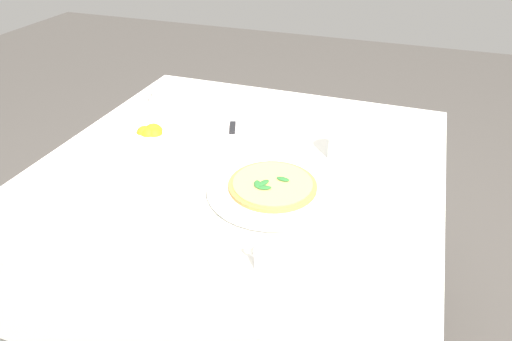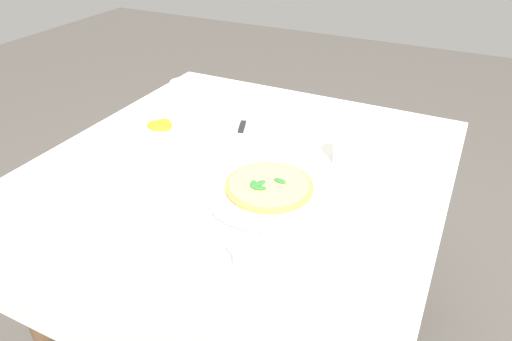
{
  "view_description": "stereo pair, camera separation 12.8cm",
  "coord_description": "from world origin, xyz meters",
  "px_view_note": "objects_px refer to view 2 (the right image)",
  "views": [
    {
      "loc": [
        -1.09,
        -0.43,
        1.45
      ],
      "look_at": [
        -0.06,
        -0.07,
        0.77
      ],
      "focal_mm": 32.59,
      "sensor_mm": 36.0,
      "label": 1
    },
    {
      "loc": [
        -1.04,
        -0.55,
        1.45
      ],
      "look_at": [
        -0.06,
        -0.07,
        0.77
      ],
      "focal_mm": 32.59,
      "sensor_mm": 36.0,
      "label": 2
    }
  ],
  "objects_px": {
    "napkin_folded": "(244,124)",
    "dinner_knife": "(244,120)",
    "coffee_cup_left_edge": "(181,89)",
    "coffee_cup_center_back": "(369,134)",
    "coffee_cup_far_right": "(251,261)",
    "water_glass_near_right": "(347,148)",
    "water_glass_near_left": "(132,165)",
    "pizza": "(269,186)",
    "pizza_plate": "(269,190)",
    "citrus_bowl": "(160,132)"
  },
  "relations": [
    {
      "from": "napkin_folded",
      "to": "dinner_knife",
      "type": "xyz_separation_m",
      "value": [
        0.0,
        0.0,
        0.01
      ]
    },
    {
      "from": "coffee_cup_left_edge",
      "to": "coffee_cup_center_back",
      "type": "distance_m",
      "value": 0.74
    },
    {
      "from": "coffee_cup_far_right",
      "to": "water_glass_near_right",
      "type": "xyz_separation_m",
      "value": [
        0.51,
        -0.05,
        0.02
      ]
    },
    {
      "from": "water_glass_near_left",
      "to": "napkin_folded",
      "type": "height_order",
      "value": "water_glass_near_left"
    },
    {
      "from": "pizza",
      "to": "pizza_plate",
      "type": "bearing_deg",
      "value": -41.13
    },
    {
      "from": "pizza",
      "to": "coffee_cup_center_back",
      "type": "distance_m",
      "value": 0.43
    },
    {
      "from": "water_glass_near_right",
      "to": "water_glass_near_left",
      "type": "xyz_separation_m",
      "value": [
        -0.35,
        0.49,
        -0.0
      ]
    },
    {
      "from": "coffee_cup_far_right",
      "to": "citrus_bowl",
      "type": "height_order",
      "value": "citrus_bowl"
    },
    {
      "from": "pizza_plate",
      "to": "pizza",
      "type": "height_order",
      "value": "pizza"
    },
    {
      "from": "coffee_cup_center_back",
      "to": "water_glass_near_right",
      "type": "bearing_deg",
      "value": 169.95
    },
    {
      "from": "dinner_knife",
      "to": "coffee_cup_far_right",
      "type": "bearing_deg",
      "value": -171.2
    },
    {
      "from": "citrus_bowl",
      "to": "coffee_cup_far_right",
      "type": "bearing_deg",
      "value": -127.1
    },
    {
      "from": "water_glass_near_left",
      "to": "dinner_knife",
      "type": "bearing_deg",
      "value": -15.55
    },
    {
      "from": "water_glass_near_left",
      "to": "coffee_cup_center_back",
      "type": "bearing_deg",
      "value": -46.11
    },
    {
      "from": "coffee_cup_far_right",
      "to": "dinner_knife",
      "type": "height_order",
      "value": "coffee_cup_far_right"
    },
    {
      "from": "coffee_cup_far_right",
      "to": "napkin_folded",
      "type": "height_order",
      "value": "coffee_cup_far_right"
    },
    {
      "from": "water_glass_near_right",
      "to": "pizza",
      "type": "bearing_deg",
      "value": 151.01
    },
    {
      "from": "coffee_cup_far_right",
      "to": "coffee_cup_center_back",
      "type": "bearing_deg",
      "value": -6.38
    },
    {
      "from": "coffee_cup_far_right",
      "to": "coffee_cup_center_back",
      "type": "relative_size",
      "value": 1.01
    },
    {
      "from": "pizza",
      "to": "citrus_bowl",
      "type": "distance_m",
      "value": 0.45
    },
    {
      "from": "napkin_folded",
      "to": "dinner_knife",
      "type": "height_order",
      "value": "dinner_knife"
    },
    {
      "from": "coffee_cup_left_edge",
      "to": "water_glass_near_left",
      "type": "relative_size",
      "value": 1.18
    },
    {
      "from": "water_glass_near_left",
      "to": "napkin_folded",
      "type": "relative_size",
      "value": 0.44
    },
    {
      "from": "water_glass_near_left",
      "to": "citrus_bowl",
      "type": "distance_m",
      "value": 0.24
    },
    {
      "from": "citrus_bowl",
      "to": "coffee_cup_left_edge",
      "type": "bearing_deg",
      "value": 24.01
    },
    {
      "from": "dinner_knife",
      "to": "citrus_bowl",
      "type": "distance_m",
      "value": 0.28
    },
    {
      "from": "coffee_cup_center_back",
      "to": "dinner_knife",
      "type": "distance_m",
      "value": 0.41
    },
    {
      "from": "pizza",
      "to": "dinner_knife",
      "type": "distance_m",
      "value": 0.4
    },
    {
      "from": "napkin_folded",
      "to": "citrus_bowl",
      "type": "xyz_separation_m",
      "value": [
        -0.2,
        0.19,
        0.02
      ]
    },
    {
      "from": "napkin_folded",
      "to": "water_glass_near_right",
      "type": "bearing_deg",
      "value": -118.81
    },
    {
      "from": "water_glass_near_left",
      "to": "citrus_bowl",
      "type": "bearing_deg",
      "value": 18.34
    },
    {
      "from": "pizza_plate",
      "to": "coffee_cup_left_edge",
      "type": "bearing_deg",
      "value": 52.22
    },
    {
      "from": "pizza_plate",
      "to": "dinner_knife",
      "type": "xyz_separation_m",
      "value": [
        0.32,
        0.24,
        0.01
      ]
    },
    {
      "from": "water_glass_near_right",
      "to": "napkin_folded",
      "type": "distance_m",
      "value": 0.38
    },
    {
      "from": "dinner_knife",
      "to": "citrus_bowl",
      "type": "height_order",
      "value": "citrus_bowl"
    },
    {
      "from": "coffee_cup_center_back",
      "to": "water_glass_near_left",
      "type": "relative_size",
      "value": 1.18
    },
    {
      "from": "pizza",
      "to": "citrus_bowl",
      "type": "height_order",
      "value": "citrus_bowl"
    },
    {
      "from": "coffee_cup_center_back",
      "to": "citrus_bowl",
      "type": "xyz_separation_m",
      "value": [
        -0.27,
        0.59,
        -0.0
      ]
    },
    {
      "from": "coffee_cup_left_edge",
      "to": "water_glass_near_right",
      "type": "relative_size",
      "value": 1.12
    },
    {
      "from": "pizza",
      "to": "water_glass_near_right",
      "type": "distance_m",
      "value": 0.28
    },
    {
      "from": "water_glass_near_left",
      "to": "citrus_bowl",
      "type": "height_order",
      "value": "water_glass_near_left"
    },
    {
      "from": "water_glass_near_left",
      "to": "citrus_bowl",
      "type": "relative_size",
      "value": 0.73
    },
    {
      "from": "coffee_cup_left_edge",
      "to": "coffee_cup_center_back",
      "type": "bearing_deg",
      "value": -94.4
    },
    {
      "from": "coffee_cup_center_back",
      "to": "dinner_knife",
      "type": "relative_size",
      "value": 0.69
    },
    {
      "from": "pizza",
      "to": "water_glass_near_right",
      "type": "bearing_deg",
      "value": -28.99
    },
    {
      "from": "coffee_cup_far_right",
      "to": "water_glass_near_left",
      "type": "xyz_separation_m",
      "value": [
        0.17,
        0.45,
        0.02
      ]
    },
    {
      "from": "coffee_cup_center_back",
      "to": "pizza_plate",
      "type": "bearing_deg",
      "value": 157.83
    },
    {
      "from": "pizza",
      "to": "citrus_bowl",
      "type": "xyz_separation_m",
      "value": [
        0.12,
        0.43,
        0.0
      ]
    },
    {
      "from": "pizza",
      "to": "water_glass_near_right",
      "type": "relative_size",
      "value": 2.01
    },
    {
      "from": "napkin_folded",
      "to": "dinner_knife",
      "type": "bearing_deg",
      "value": 2.8
    }
  ]
}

